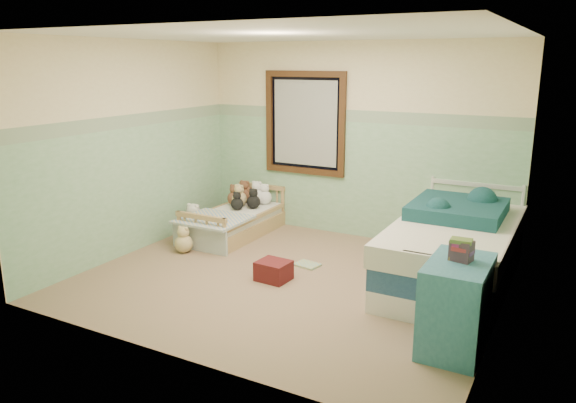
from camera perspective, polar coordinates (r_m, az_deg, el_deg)
The scene contains 32 objects.
floor at distance 5.93m, azimuth -0.03°, elevation -8.15°, with size 4.20×3.60×0.02m, color #816952.
ceiling at distance 5.49m, azimuth -0.03°, elevation 16.96°, with size 4.20×3.60×0.02m, color white.
wall_back at distance 7.19m, azimuth 6.87°, elevation 6.16°, with size 4.20×0.04×2.50m, color beige.
wall_front at distance 4.12m, azimuth -12.06°, elevation -0.16°, with size 4.20×0.04×2.50m, color beige.
wall_left at distance 6.81m, azimuth -15.81°, elevation 5.28°, with size 0.04×3.60×2.50m, color beige.
wall_right at distance 4.95m, azimuth 21.88°, elevation 1.53°, with size 0.04×3.60×2.50m, color beige.
wainscot_mint at distance 7.26m, azimuth 6.71°, elevation 2.24°, with size 4.20×0.01×1.50m, color #76A97B.
border_strip at distance 7.13m, azimuth 6.91°, elevation 8.73°, with size 4.20×0.01×0.15m, color #467653.
window_frame at distance 7.41m, azimuth 1.72°, elevation 8.06°, with size 1.16×0.06×1.36m, color #321D10.
window_blinds at distance 7.42m, azimuth 1.76°, elevation 8.07°, with size 0.92×0.01×1.12m, color beige.
toddler_bed_frame at distance 7.42m, azimuth -5.54°, elevation -2.69°, with size 0.74×1.49×0.19m, color #986A40.
toddler_mattress at distance 7.37m, azimuth -5.56°, elevation -1.53°, with size 0.68×1.42×0.12m, color white.
patchwork_quilt at distance 6.99m, azimuth -7.69°, elevation -1.85°, with size 0.81×0.74×0.03m, color #6894CD.
plush_bed_brown at distance 7.82m, azimuth -4.47°, elevation 0.67°, with size 0.21×0.21×0.21m, color brown.
plush_bed_white at distance 7.71m, azimuth -3.22°, elevation 0.53°, with size 0.22×0.22×0.22m, color white.
plush_bed_tan at distance 7.61m, azimuth -5.04°, elevation 0.25°, with size 0.21×0.21×0.21m, color #D5BB7D.
plush_bed_dark at distance 7.49m, azimuth -3.57°, elevation -0.03°, with size 0.19×0.19×0.19m, color black.
plush_floor_cream at distance 7.52m, azimuth -9.70°, elevation -2.24°, with size 0.28×0.28×0.28m, color silver.
plush_floor_tan at distance 6.82m, azimuth -10.69°, elevation -4.28°, with size 0.22×0.22×0.22m, color #D5BB7D.
twin_bed_frame at distance 6.04m, azimuth 16.54°, elevation -7.14°, with size 1.09×2.18×0.22m, color silver.
twin_boxspring at distance 5.96m, azimuth 16.69°, elevation -5.17°, with size 1.09×2.18×0.22m, color navy.
twin_mattress at distance 5.89m, azimuth 16.84°, elevation -3.15°, with size 1.13×2.22×0.22m, color silver.
teal_blanket at distance 6.14m, azimuth 17.09°, elevation -0.73°, with size 0.92×0.98×0.14m, color #0F363A.
dresser at distance 4.66m, azimuth 16.93°, elevation -10.23°, with size 0.46×0.74×0.74m, color #2D6683.
book_stack at distance 4.53m, azimuth 17.44°, elevation -4.86°, with size 0.16×0.13×0.16m, color brown.
red_pillow at distance 5.89m, azimuth -1.49°, elevation -7.13°, with size 0.33×0.29×0.21m, color maroon.
floor_book at distance 6.31m, azimuth 2.01°, elevation -6.53°, with size 0.27×0.20×0.02m, color gold.
extra_plush_0 at distance 7.43m, azimuth -5.26°, elevation -0.25°, with size 0.17×0.17×0.17m, color black.
extra_plush_1 at distance 7.70m, azimuth -2.42°, elevation 0.42°, with size 0.20×0.20×0.20m, color white.
extra_plush_2 at distance 7.81m, azimuth -4.92°, elevation 0.53°, with size 0.18×0.18×0.18m, color silver.
extra_plush_3 at distance 7.80m, azimuth -4.00°, elevation 0.43°, with size 0.16×0.16×0.16m, color brown.
extra_plush_4 at distance 7.68m, azimuth -5.53°, elevation 0.33°, with size 0.20×0.20×0.20m, color brown.
Camera 1 is at (2.61, -4.82, 2.26)m, focal length 34.53 mm.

